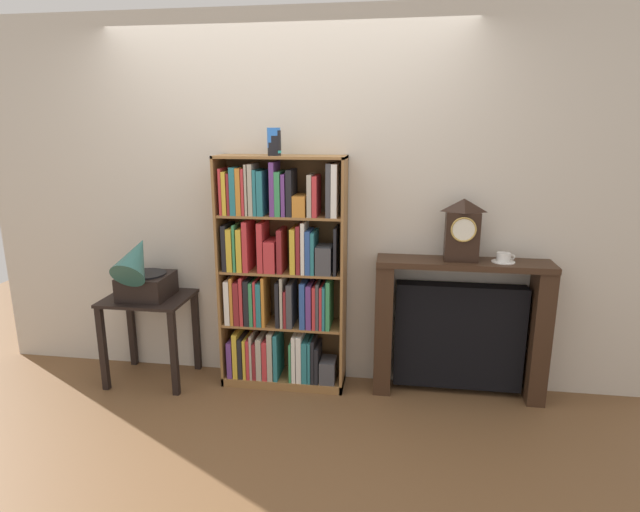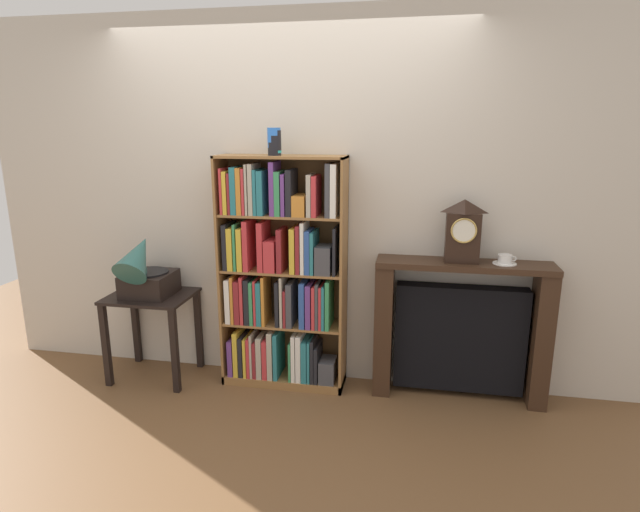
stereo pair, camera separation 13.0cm
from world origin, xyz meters
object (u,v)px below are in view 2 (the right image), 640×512
bookshelf (280,282)px  teacup_with_saucer (505,260)px  cup_stack (274,142)px  fireplace_mantel (460,331)px  gramophone (144,270)px  mantel_clock (463,231)px  side_table_left (152,314)px

bookshelf → teacup_with_saucer: bearing=0.8°
teacup_with_saucer → cup_stack: bearing=-178.2°
fireplace_mantel → teacup_with_saucer: (0.25, -0.02, 0.52)m
gramophone → mantel_clock: mantel_clock is taller
cup_stack → side_table_left: (-0.95, -0.06, -1.25)m
side_table_left → mantel_clock: bearing=2.7°
gramophone → fireplace_mantel: (2.21, 0.19, -0.37)m
side_table_left → fireplace_mantel: bearing=3.3°
side_table_left → fireplace_mantel: fireplace_mantel is taller
cup_stack → mantel_clock: cup_stack is taller
bookshelf → side_table_left: (-0.96, -0.08, -0.28)m
bookshelf → teacup_with_saucer: bookshelf is taller
bookshelf → fireplace_mantel: bookshelf is taller
side_table_left → teacup_with_saucer: 2.51m
fireplace_mantel → mantel_clock: mantel_clock is taller
bookshelf → mantel_clock: bookshelf is taller
bookshelf → teacup_with_saucer: 1.52m
cup_stack → side_table_left: bearing=-176.6°
fireplace_mantel → mantel_clock: bearing=-136.9°
side_table_left → fireplace_mantel: 2.21m
bookshelf → teacup_with_saucer: (1.50, 0.02, 0.23)m
bookshelf → gramophone: bearing=-171.4°
bookshelf → cup_stack: 0.97m
bookshelf → fireplace_mantel: 1.29m
gramophone → mantel_clock: (2.18, 0.16, 0.33)m
bookshelf → side_table_left: size_ratio=2.56×
fireplace_mantel → cup_stack: bearing=-176.8°
gramophone → bookshelf: bearing=8.6°
cup_stack → fireplace_mantel: cup_stack is taller
gramophone → teacup_with_saucer: size_ratio=3.42×
side_table_left → gramophone: (0.00, -0.06, 0.35)m
cup_stack → fireplace_mantel: (1.26, 0.07, -1.26)m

